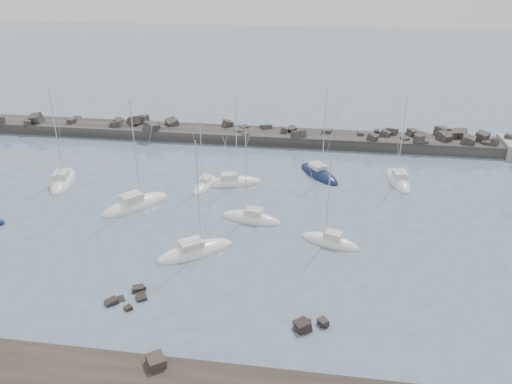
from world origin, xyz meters
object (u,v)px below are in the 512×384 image
sailboat_4 (251,219)px  sailboat_6 (195,252)px  sailboat_9 (398,181)px  sailboat_2 (136,205)px  sailboat_8 (330,242)px  sailboat_7 (319,174)px  sailboat_5 (205,185)px  sailboat_0 (63,181)px  sailboat_3 (232,183)px

sailboat_4 → sailboat_6: bearing=-120.5°
sailboat_6 → sailboat_9: size_ratio=1.03×
sailboat_2 → sailboat_9: size_ratio=1.12×
sailboat_4 → sailboat_6: size_ratio=0.88×
sailboat_8 → sailboat_9: 21.13m
sailboat_8 → sailboat_4: bearing=156.8°
sailboat_7 → sailboat_5: bearing=-158.2°
sailboat_2 → sailboat_5: sailboat_2 is taller
sailboat_0 → sailboat_6: 28.65m
sailboat_7 → sailboat_8: bearing=-84.4°
sailboat_9 → sailboat_0: bearing=-171.4°
sailboat_7 → sailboat_3: bearing=-158.0°
sailboat_5 → sailboat_7: 17.29m
sailboat_4 → sailboat_5: 12.11m
sailboat_4 → sailboat_8: (9.85, -4.22, 0.00)m
sailboat_6 → sailboat_9: 33.62m
sailboat_2 → sailboat_3: size_ratio=1.14×
sailboat_5 → sailboat_0: bearing=-175.4°
sailboat_5 → sailboat_7: sailboat_7 is taller
sailboat_7 → sailboat_4: bearing=-117.2°
sailboat_5 → sailboat_6: (3.14, -17.44, 0.01)m
sailboat_3 → sailboat_8: (14.24, -14.64, 0.00)m
sailboat_5 → sailboat_6: 17.72m
sailboat_4 → sailboat_5: bearing=132.2°
sailboat_3 → sailboat_7: (12.31, 4.96, -0.00)m
sailboat_0 → sailboat_4: size_ratio=1.19×
sailboat_8 → sailboat_7: bearing=95.6°
sailboat_0 → sailboat_3: 24.73m
sailboat_4 → sailboat_7: size_ratio=0.87×
sailboat_5 → sailboat_8: sailboat_8 is taller
sailboat_0 → sailboat_2: sailboat_2 is taller
sailboat_8 → sailboat_9: bearing=63.0°
sailboat_0 → sailboat_3: size_ratio=1.09×
sailboat_6 → sailboat_9: (24.45, 23.07, 0.02)m
sailboat_2 → sailboat_9: (35.12, 13.15, -0.00)m
sailboat_0 → sailboat_8: size_ratio=1.30×
sailboat_0 → sailboat_5: (20.79, 1.68, -0.03)m
sailboat_0 → sailboat_4: bearing=-14.1°
sailboat_5 → sailboat_7: bearing=21.8°
sailboat_2 → sailboat_6: sailboat_2 is taller
sailboat_4 → sailboat_7: sailboat_7 is taller
sailboat_3 → sailboat_7: bearing=22.0°
sailboat_6 → sailboat_8: sailboat_6 is taller
sailboat_4 → sailboat_5: (-8.14, 8.97, -0.01)m
sailboat_5 → sailboat_9: (27.59, 5.64, 0.03)m
sailboat_0 → sailboat_7: bearing=12.4°
sailboat_4 → sailboat_6: 9.83m
sailboat_0 → sailboat_5: bearing=4.6°
sailboat_2 → sailboat_5: 10.63m
sailboat_0 → sailboat_6: bearing=-33.4°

